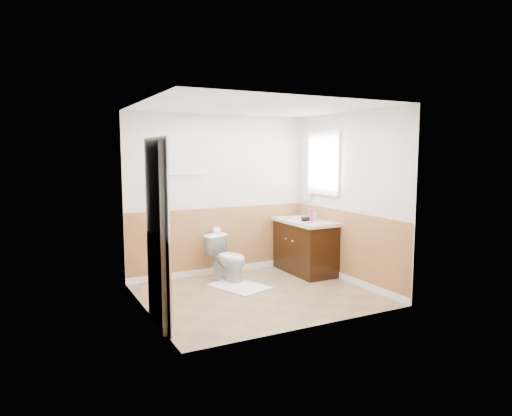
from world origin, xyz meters
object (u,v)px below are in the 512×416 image
bath_mat (239,287)px  lotion_bottle (311,216)px  toilet (228,258)px  vanity_cabinet (305,248)px  soap_dispenser (314,214)px

bath_mat → lotion_bottle: size_ratio=3.64×
toilet → vanity_cabinet: (1.29, -0.14, 0.06)m
toilet → vanity_cabinet: vanity_cabinet is taller
bath_mat → lotion_bottle: (1.19, -0.04, 0.95)m
toilet → soap_dispenser: size_ratio=3.68×
toilet → vanity_cabinet: 1.30m
bath_mat → lotion_bottle: 1.53m
bath_mat → soap_dispenser: size_ratio=4.32×
bath_mat → vanity_cabinet: (1.29, 0.27, 0.39)m
vanity_cabinet → lotion_bottle: 0.65m
bath_mat → toilet: bearing=90.0°
bath_mat → vanity_cabinet: size_ratio=0.73×
toilet → soap_dispenser: bearing=-27.4°
bath_mat → vanity_cabinet: bearing=11.8°
vanity_cabinet → lotion_bottle: size_ratio=5.00×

